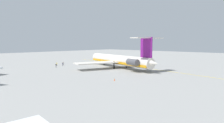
% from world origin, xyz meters
% --- Properties ---
extents(ground, '(297.71, 297.71, 0.00)m').
position_xyz_m(ground, '(0.00, 0.00, 0.00)').
color(ground, gray).
extents(main_jetliner, '(42.20, 37.63, 12.39)m').
position_xyz_m(main_jetliner, '(-4.85, 5.36, 3.38)').
color(main_jetliner, silver).
rests_on(main_jetliner, ground).
extents(ground_crew_near_nose, '(0.39, 0.28, 1.75)m').
position_xyz_m(ground_crew_near_nose, '(20.43, 19.66, 1.11)').
color(ground_crew_near_nose, black).
rests_on(ground_crew_near_nose, ground).
extents(ground_crew_near_tail, '(0.30, 0.33, 1.64)m').
position_xyz_m(ground_crew_near_tail, '(18.58, 17.93, 1.04)').
color(ground_crew_near_tail, black).
rests_on(ground_crew_near_tail, ground).
extents(ground_crew_portside, '(0.27, 0.38, 1.69)m').
position_xyz_m(ground_crew_portside, '(16.14, 22.63, 1.07)').
color(ground_crew_portside, black).
rests_on(ground_crew_portside, ground).
extents(ground_crew_starboard, '(0.26, 0.37, 1.64)m').
position_xyz_m(ground_crew_starboard, '(20.86, 15.94, 1.04)').
color(ground_crew_starboard, black).
rests_on(ground_crew_starboard, ground).
extents(safety_cone_nose, '(0.40, 0.40, 0.55)m').
position_xyz_m(safety_cone_nose, '(-21.18, 26.69, 0.28)').
color(safety_cone_nose, '#EA590F').
rests_on(safety_cone_nose, ground).
extents(taxiway_centreline, '(89.25, 15.07, 0.01)m').
position_xyz_m(taxiway_centreline, '(-3.68, -3.22, 0.00)').
color(taxiway_centreline, gold).
rests_on(taxiway_centreline, ground).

